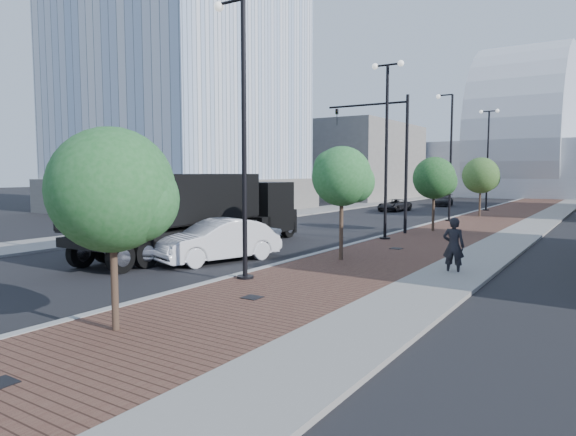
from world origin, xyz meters
The scene contains 23 objects.
sidewalk centered at (3.50, 40.00, 0.06)m, with size 7.00×140.00×0.12m, color #4C2D23.
concrete_strip centered at (6.20, 40.00, 0.07)m, with size 2.40×140.00×0.13m, color slate.
curb centered at (0.00, 40.00, 0.07)m, with size 0.30×140.00×0.14m, color gray.
west_sidewalk centered at (-13.00, 40.00, 0.06)m, with size 4.00×140.00×0.12m, color slate.
dump_truck centered at (-5.41, 16.07, 1.50)m, with size 3.19×13.59×3.55m.
white_sedan centered at (-2.71, 12.46, 0.86)m, with size 1.83×5.23×1.72m, color silver.
dark_car_mid centered at (-6.69, 41.95, 0.56)m, with size 1.87×4.06×1.13m, color black.
dark_car_far centered at (-4.94, 51.85, 0.61)m, with size 1.72×4.24×1.23m, color black.
pedestrian centered at (6.08, 14.94, 1.03)m, with size 0.75×0.49×2.06m, color black.
streetlight_1 centered at (0.49, 10.00, 4.34)m, with size 1.44×0.56×9.21m.
streetlight_2 centered at (0.60, 22.00, 4.82)m, with size 1.72×0.56×9.28m.
streetlight_3 centered at (0.49, 34.00, 4.34)m, with size 1.44×0.56×9.21m.
streetlight_4 centered at (0.60, 46.00, 4.82)m, with size 1.72×0.56×9.28m.
traffic_mast centered at (-0.30, 25.00, 4.98)m, with size 5.09×0.20×8.00m.
tree_0 centered at (1.65, 4.02, 3.25)m, with size 2.75×2.75×4.63m.
tree_1 centered at (1.65, 15.02, 3.46)m, with size 2.43×2.39×4.67m.
tree_2 centered at (1.65, 27.02, 3.28)m, with size 2.53×2.50×4.54m.
tree_3 centered at (1.65, 39.02, 3.36)m, with size 2.85×2.85×4.79m.
tower_podium centered at (-24.00, 32.00, 1.50)m, with size 19.00×19.00×3.00m, color #625E58.
convention_center centered at (-2.00, 85.00, 6.00)m, with size 50.00×30.00×50.00m.
commercial_block_nw centered at (-20.00, 60.00, 5.00)m, with size 14.00×20.00×10.00m, color slate.
utility_cover_1 centered at (2.40, 8.00, 0.13)m, with size 0.50×0.50×0.02m, color black.
utility_cover_2 centered at (2.40, 19.00, 0.13)m, with size 0.50×0.50×0.02m, color black.
Camera 1 is at (10.95, -3.27, 3.65)m, focal length 31.91 mm.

